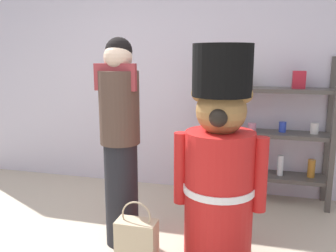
{
  "coord_description": "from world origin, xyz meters",
  "views": [
    {
      "loc": [
        0.87,
        -1.71,
        1.51
      ],
      "look_at": [
        0.21,
        0.77,
        1.0
      ],
      "focal_mm": 37.79,
      "sensor_mm": 36.0,
      "label": 1
    }
  ],
  "objects_px": {
    "person_shopper": "(120,139)",
    "shopping_bag": "(137,244)",
    "merchandise_shelf": "(267,130)",
    "teddy_bear_guard": "(220,165)"
  },
  "relations": [
    {
      "from": "person_shopper",
      "to": "shopping_bag",
      "type": "height_order",
      "value": "person_shopper"
    },
    {
      "from": "teddy_bear_guard",
      "to": "shopping_bag",
      "type": "height_order",
      "value": "teddy_bear_guard"
    },
    {
      "from": "merchandise_shelf",
      "to": "shopping_bag",
      "type": "distance_m",
      "value": 1.85
    },
    {
      "from": "merchandise_shelf",
      "to": "person_shopper",
      "type": "distance_m",
      "value": 1.65
    },
    {
      "from": "merchandise_shelf",
      "to": "teddy_bear_guard",
      "type": "relative_size",
      "value": 0.94
    },
    {
      "from": "person_shopper",
      "to": "shopping_bag",
      "type": "distance_m",
      "value": 0.79
    },
    {
      "from": "shopping_bag",
      "to": "merchandise_shelf",
      "type": "bearing_deg",
      "value": 60.07
    },
    {
      "from": "merchandise_shelf",
      "to": "person_shopper",
      "type": "relative_size",
      "value": 0.91
    },
    {
      "from": "merchandise_shelf",
      "to": "shopping_bag",
      "type": "xyz_separation_m",
      "value": [
        -0.88,
        -1.52,
        -0.56
      ]
    },
    {
      "from": "teddy_bear_guard",
      "to": "shopping_bag",
      "type": "bearing_deg",
      "value": -151.32
    }
  ]
}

